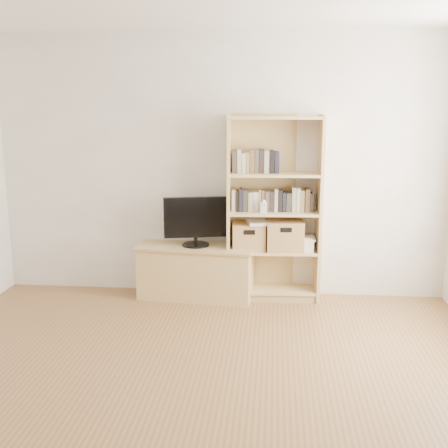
# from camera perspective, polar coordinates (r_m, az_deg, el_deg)

# --- Properties ---
(floor) EXTENTS (4.50, 5.00, 0.01)m
(floor) POSITION_cam_1_polar(r_m,az_deg,el_deg) (3.67, -4.32, -19.79)
(floor) COLOR brown
(floor) RESTS_ON ground
(back_wall) EXTENTS (4.50, 0.02, 2.60)m
(back_wall) POSITION_cam_1_polar(r_m,az_deg,el_deg) (5.62, -0.34, 5.82)
(back_wall) COLOR silver
(back_wall) RESTS_ON floor
(tv_stand) EXTENTS (1.16, 0.52, 0.51)m
(tv_stand) POSITION_cam_1_polar(r_m,az_deg,el_deg) (5.66, -2.86, -4.95)
(tv_stand) COLOR tan
(tv_stand) RESTS_ON floor
(bookshelf) EXTENTS (0.93, 0.37, 1.82)m
(bookshelf) POSITION_cam_1_polar(r_m,az_deg,el_deg) (5.49, 5.07, 1.51)
(bookshelf) COLOR tan
(bookshelf) RESTS_ON floor
(television) EXTENTS (0.62, 0.18, 0.49)m
(television) POSITION_cam_1_polar(r_m,az_deg,el_deg) (5.53, -2.92, 0.24)
(television) COLOR black
(television) RESTS_ON tv_stand
(books_row_mid) EXTENTS (0.87, 0.22, 0.23)m
(books_row_mid) POSITION_cam_1_polar(r_m,az_deg,el_deg) (5.49, 5.08, 2.53)
(books_row_mid) COLOR #A19C89
(books_row_mid) RESTS_ON bookshelf
(books_row_upper) EXTENTS (0.35, 0.15, 0.18)m
(books_row_upper) POSITION_cam_1_polar(r_m,az_deg,el_deg) (5.44, 3.01, 6.17)
(books_row_upper) COLOR #A19C89
(books_row_upper) RESTS_ON bookshelf
(baby_monitor) EXTENTS (0.06, 0.04, 0.11)m
(baby_monitor) POSITION_cam_1_polar(r_m,az_deg,el_deg) (5.38, 4.06, 1.66)
(baby_monitor) COLOR white
(baby_monitor) RESTS_ON bookshelf
(basket_left) EXTENTS (0.34, 0.29, 0.26)m
(basket_left) POSITION_cam_1_polar(r_m,az_deg,el_deg) (5.54, 2.51, -1.26)
(basket_left) COLOR olive
(basket_left) RESTS_ON bookshelf
(basket_right) EXTENTS (0.38, 0.32, 0.29)m
(basket_right) POSITION_cam_1_polar(r_m,az_deg,el_deg) (5.55, 6.17, -1.13)
(basket_right) COLOR olive
(basket_right) RESTS_ON bookshelf
(laptop) EXTENTS (0.40, 0.32, 0.03)m
(laptop) POSITION_cam_1_polar(r_m,az_deg,el_deg) (5.51, 4.24, 0.19)
(laptop) COLOR white
(laptop) RESTS_ON basket_left
(magazine_stack) EXTENTS (0.19, 0.26, 0.12)m
(magazine_stack) POSITION_cam_1_polar(r_m,az_deg,el_deg) (5.59, 8.23, -2.03)
(magazine_stack) COLOR silver
(magazine_stack) RESTS_ON bookshelf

